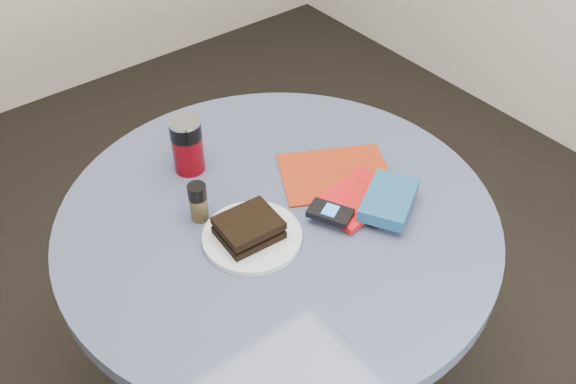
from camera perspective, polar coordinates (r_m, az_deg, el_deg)
table at (r=1.57m, az=-0.87°, el=-6.28°), size 1.00×1.00×0.75m
plate at (r=1.39m, az=-3.21°, el=-3.99°), size 0.27×0.27×0.01m
sandwich at (r=1.37m, az=-3.52°, el=-3.19°), size 0.13×0.11×0.04m
soda_can at (r=1.55m, az=-8.94°, el=4.14°), size 0.09×0.09×0.14m
pepper_grinder at (r=1.42m, az=-7.99°, el=-0.88°), size 0.04×0.04×0.10m
magazine at (r=1.56m, az=4.23°, el=1.61°), size 0.32×0.30×0.00m
red_book at (r=1.48m, az=6.09°, el=-0.60°), size 0.20×0.15×0.02m
novel at (r=1.45m, az=8.96°, el=-0.68°), size 0.19×0.17×0.03m
mp3_player at (r=1.42m, az=3.77°, el=-1.86°), size 0.09×0.11×0.02m
headphones at (r=1.45m, az=8.45°, el=-2.16°), size 0.09×0.04×0.02m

